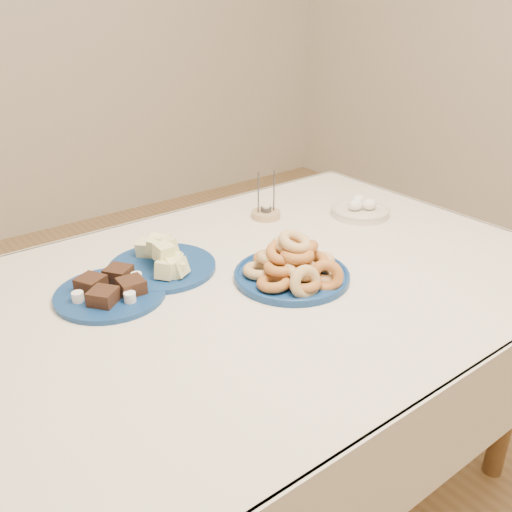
% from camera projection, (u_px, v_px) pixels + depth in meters
% --- Properties ---
extents(ground, '(5.00, 5.00, 0.00)m').
position_uv_depth(ground, '(246.00, 500.00, 1.75)').
color(ground, '#977247').
rests_on(ground, ground).
extents(dining_table, '(1.71, 1.11, 0.75)m').
position_uv_depth(dining_table, '(244.00, 321.00, 1.47)').
color(dining_table, brown).
rests_on(dining_table, ground).
extents(donut_platter, '(0.36, 0.36, 0.13)m').
position_uv_depth(donut_platter, '(293.00, 267.00, 1.44)').
color(donut_platter, navy).
rests_on(donut_platter, dining_table).
extents(melon_plate, '(0.35, 0.35, 0.10)m').
position_uv_depth(melon_plate, '(163.00, 262.00, 1.49)').
color(melon_plate, navy).
rests_on(melon_plate, dining_table).
extents(brownie_plate, '(0.32, 0.32, 0.05)m').
position_uv_depth(brownie_plate, '(111.00, 291.00, 1.37)').
color(brownie_plate, navy).
rests_on(brownie_plate, dining_table).
extents(candle_holder, '(0.12, 0.12, 0.16)m').
position_uv_depth(candle_holder, '(266.00, 213.00, 1.83)').
color(candle_holder, tan).
rests_on(candle_holder, dining_table).
extents(egg_bowl, '(0.24, 0.24, 0.06)m').
position_uv_depth(egg_bowl, '(360.00, 210.00, 1.85)').
color(egg_bowl, beige).
rests_on(egg_bowl, dining_table).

